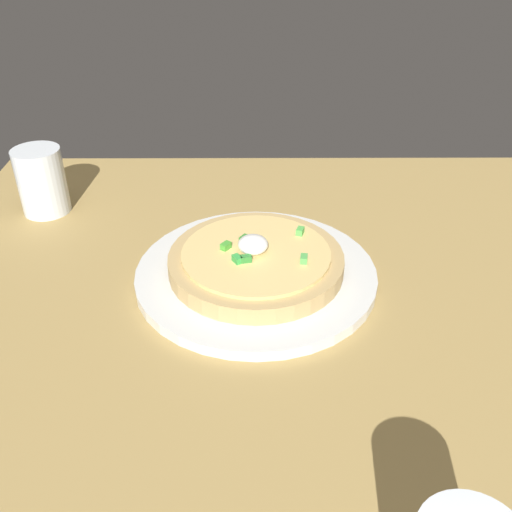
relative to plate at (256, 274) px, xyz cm
name	(u,v)px	position (x,y,z in cm)	size (l,w,h in cm)	color
dining_table	(304,320)	(-5.60, 6.26, -2.12)	(98.41, 86.89, 2.89)	#A3844A
plate	(256,274)	(0.00, 0.00, 0.00)	(29.61, 29.61, 1.36)	silver
pizza	(256,261)	(0.01, 0.00, 1.99)	(21.36, 21.36, 4.69)	tan
cup_near	(42,184)	(31.16, -17.81, 3.66)	(6.88, 6.88, 9.73)	silver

